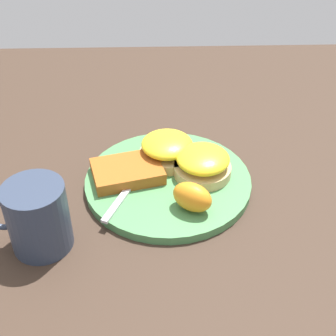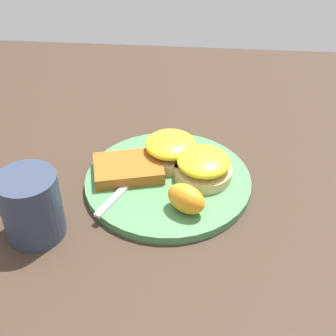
% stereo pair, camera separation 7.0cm
% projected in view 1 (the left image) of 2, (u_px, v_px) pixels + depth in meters
% --- Properties ---
extents(ground_plane, '(1.10, 1.10, 0.00)m').
position_uv_depth(ground_plane, '(168.00, 185.00, 0.75)').
color(ground_plane, '#38281E').
extents(plate, '(0.26, 0.26, 0.01)m').
position_uv_depth(plate, '(168.00, 181.00, 0.74)').
color(plate, '#47844C').
rests_on(plate, ground_plane).
extents(sandwich_benedict_left, '(0.09, 0.09, 0.04)m').
position_uv_depth(sandwich_benedict_left, '(203.00, 163.00, 0.73)').
color(sandwich_benedict_left, tan).
rests_on(sandwich_benedict_left, plate).
extents(sandwich_benedict_right, '(0.09, 0.09, 0.04)m').
position_uv_depth(sandwich_benedict_right, '(165.00, 149.00, 0.76)').
color(sandwich_benedict_right, tan).
rests_on(sandwich_benedict_right, plate).
extents(hashbrown_patty, '(0.12, 0.10, 0.02)m').
position_uv_depth(hashbrown_patty, '(127.00, 171.00, 0.74)').
color(hashbrown_patty, '#9F531C').
rests_on(hashbrown_patty, plate).
extents(orange_wedge, '(0.07, 0.06, 0.04)m').
position_uv_depth(orange_wedge, '(192.00, 197.00, 0.67)').
color(orange_wedge, orange).
rests_on(orange_wedge, plate).
extents(fork, '(0.11, 0.23, 0.00)m').
position_uv_depth(fork, '(145.00, 167.00, 0.76)').
color(fork, silver).
rests_on(fork, plate).
extents(cup, '(0.11, 0.08, 0.10)m').
position_uv_depth(cup, '(37.00, 217.00, 0.62)').
color(cup, '#2D384C').
rests_on(cup, ground_plane).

